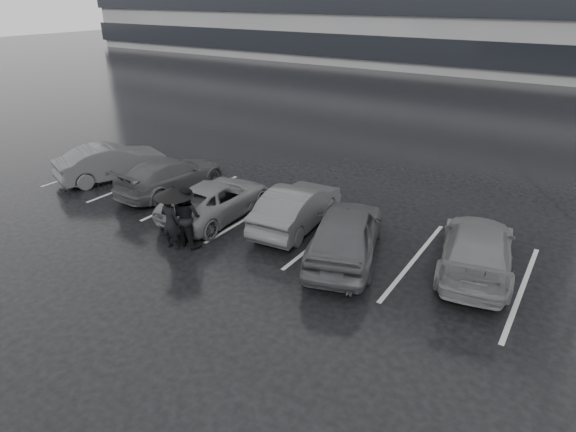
# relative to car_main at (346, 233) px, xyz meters

# --- Properties ---
(ground) EXTENTS (160.00, 160.00, 0.00)m
(ground) POSITION_rel_car_main_xyz_m (-1.68, -1.56, -0.76)
(ground) COLOR black
(ground) RESTS_ON ground
(car_main) EXTENTS (3.09, 4.82, 1.53)m
(car_main) POSITION_rel_car_main_xyz_m (0.00, 0.00, 0.00)
(car_main) COLOR black
(car_main) RESTS_ON ground
(car_west_a) EXTENTS (1.85, 4.21, 1.34)m
(car_west_a) POSITION_rel_car_main_xyz_m (-2.19, 0.94, -0.09)
(car_west_a) COLOR #2B2A2D
(car_west_a) RESTS_ON ground
(car_west_b) EXTENTS (2.18, 4.39, 1.20)m
(car_west_b) POSITION_rel_car_main_xyz_m (-4.85, 0.17, -0.17)
(car_west_b) COLOR #464648
(car_west_b) RESTS_ON ground
(car_west_c) EXTENTS (2.06, 4.53, 1.29)m
(car_west_c) POSITION_rel_car_main_xyz_m (-7.71, 0.91, -0.12)
(car_west_c) COLOR black
(car_west_c) RESTS_ON ground
(car_west_d) EXTENTS (2.81, 4.47, 1.39)m
(car_west_d) POSITION_rel_car_main_xyz_m (-10.69, 0.62, -0.07)
(car_west_d) COLOR #2B2A2D
(car_west_d) RESTS_ON ground
(car_east) EXTENTS (2.63, 4.74, 1.30)m
(car_east) POSITION_rel_car_main_xyz_m (3.24, 1.30, -0.11)
(car_east) COLOR #464648
(car_east) RESTS_ON ground
(pedestrian_left) EXTENTS (0.64, 0.46, 1.65)m
(pedestrian_left) POSITION_rel_car_main_xyz_m (-4.47, -2.26, 0.06)
(pedestrian_left) COLOR black
(pedestrian_left) RESTS_ON ground
(pedestrian_right) EXTENTS (0.94, 0.75, 1.83)m
(pedestrian_right) POSITION_rel_car_main_xyz_m (-4.19, -1.86, 0.15)
(pedestrian_right) COLOR black
(pedestrian_right) RESTS_ON ground
(umbrella) EXTENTS (1.12, 1.12, 1.90)m
(umbrella) POSITION_rel_car_main_xyz_m (-4.39, -2.09, 0.97)
(umbrella) COLOR black
(umbrella) RESTS_ON ground
(stall_stripes) EXTENTS (19.72, 5.00, 0.00)m
(stall_stripes) POSITION_rel_car_main_xyz_m (-2.48, 0.94, -0.76)
(stall_stripes) COLOR #A8A8AA
(stall_stripes) RESTS_ON ground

